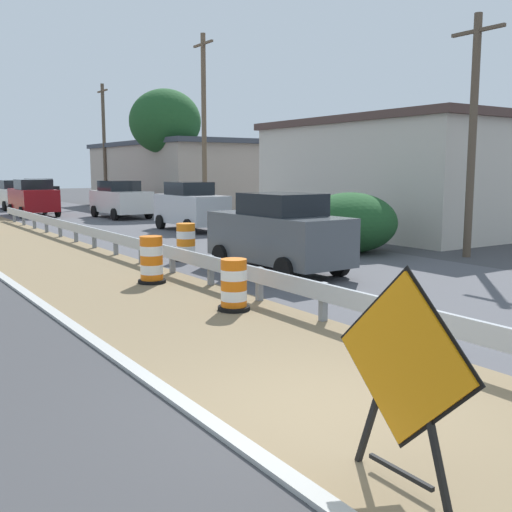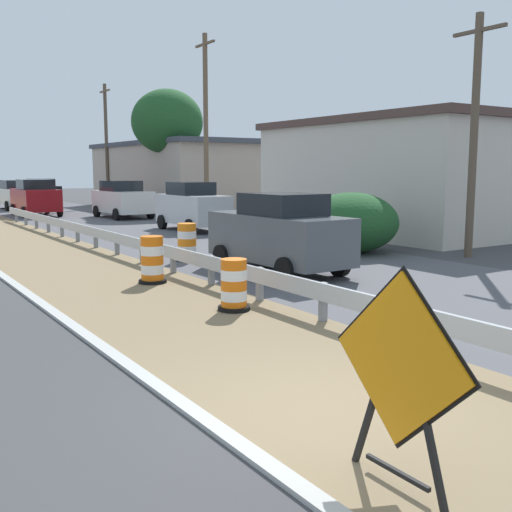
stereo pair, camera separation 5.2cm
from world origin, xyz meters
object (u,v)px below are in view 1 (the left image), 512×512
(car_trailing_far_lane, at_px, (13,195))
(utility_pole_near, at_px, (473,133))
(car_distant_b, at_px, (33,198))
(traffic_barrel_nearest, at_px, (234,287))
(utility_pole_far, at_px, (104,144))
(traffic_barrel_mid, at_px, (186,244))
(car_trailing_near_lane, at_px, (191,206))
(car_lead_near_lane, at_px, (278,233))
(car_mid_far_lane, at_px, (120,199))
(traffic_barrel_close, at_px, (152,262))
(warning_sign_diamond, at_px, (403,368))
(car_distant_a, at_px, (39,191))
(utility_pole_mid, at_px, (204,127))

(car_trailing_far_lane, height_order, utility_pole_near, utility_pole_near)
(car_distant_b, bearing_deg, traffic_barrel_nearest, 175.31)
(utility_pole_near, distance_m, utility_pole_far, 30.65)
(traffic_barrel_mid, bearing_deg, utility_pole_near, -28.61)
(car_trailing_near_lane, height_order, utility_pole_far, utility_pole_far)
(traffic_barrel_nearest, height_order, traffic_barrel_mid, traffic_barrel_mid)
(car_trailing_far_lane, distance_m, utility_pole_far, 7.19)
(car_lead_near_lane, distance_m, car_mid_far_lane, 19.61)
(traffic_barrel_close, bearing_deg, car_trailing_far_lane, 83.82)
(warning_sign_diamond, bearing_deg, car_distant_b, -98.36)
(traffic_barrel_mid, distance_m, utility_pole_far, 27.75)
(car_trailing_near_lane, relative_size, utility_pole_far, 0.48)
(utility_pole_near, bearing_deg, car_distant_a, 94.63)
(traffic_barrel_mid, distance_m, utility_pole_near, 9.22)
(traffic_barrel_nearest, xyz_separation_m, car_trailing_far_lane, (3.09, 33.41, 0.53))
(car_lead_near_lane, xyz_separation_m, car_distant_a, (3.37, 37.39, -0.07))
(utility_pole_far, bearing_deg, car_mid_far_lane, -105.72)
(car_distant_b, bearing_deg, car_trailing_far_lane, -1.18)
(traffic_barrel_close, xyz_separation_m, utility_pole_near, (9.88, -1.40, 3.25))
(car_lead_near_lane, height_order, car_mid_far_lane, car_lead_near_lane)
(car_trailing_near_lane, bearing_deg, traffic_barrel_mid, -28.71)
(utility_pole_mid, bearing_deg, traffic_barrel_nearest, -117.30)
(car_trailing_near_lane, height_order, car_trailing_far_lane, car_trailing_near_lane)
(warning_sign_diamond, distance_m, car_lead_near_lane, 10.91)
(car_lead_near_lane, bearing_deg, traffic_barrel_close, 81.57)
(traffic_barrel_close, height_order, traffic_barrel_mid, traffic_barrel_close)
(car_lead_near_lane, distance_m, utility_pole_far, 30.47)
(car_lead_near_lane, height_order, utility_pole_mid, utility_pole_mid)
(traffic_barrel_close, bearing_deg, car_trailing_near_lane, 58.08)
(car_trailing_far_lane, bearing_deg, car_trailing_near_lane, -171.69)
(car_distant_b, relative_size, utility_pole_near, 0.63)
(traffic_barrel_mid, height_order, car_mid_far_lane, car_mid_far_lane)
(car_distant_b, bearing_deg, traffic_barrel_mid, 179.54)
(car_distant_b, relative_size, utility_pole_far, 0.53)
(utility_pole_mid, bearing_deg, car_distant_b, 122.61)
(car_trailing_near_lane, xyz_separation_m, car_distant_b, (-3.64, 12.57, -0.01))
(car_lead_near_lane, height_order, car_distant_b, car_distant_b)
(car_lead_near_lane, relative_size, utility_pole_mid, 0.47)
(traffic_barrel_mid, relative_size, utility_pole_far, 0.13)
(traffic_barrel_close, distance_m, car_trailing_near_lane, 12.47)
(traffic_barrel_nearest, height_order, utility_pole_mid, utility_pole_mid)
(car_distant_a, bearing_deg, traffic_barrel_mid, -8.43)
(warning_sign_diamond, xyz_separation_m, car_mid_far_lane, (8.69, 28.77, -0.02))
(traffic_barrel_nearest, bearing_deg, car_distant_a, 80.69)
(car_trailing_near_lane, distance_m, car_distant_b, 13.09)
(traffic_barrel_nearest, relative_size, traffic_barrel_mid, 0.90)
(warning_sign_diamond, bearing_deg, traffic_barrel_nearest, -109.13)
(warning_sign_diamond, distance_m, car_mid_far_lane, 30.06)
(utility_pole_near, distance_m, utility_pole_mid, 15.13)
(traffic_barrel_mid, height_order, utility_pole_near, utility_pole_near)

